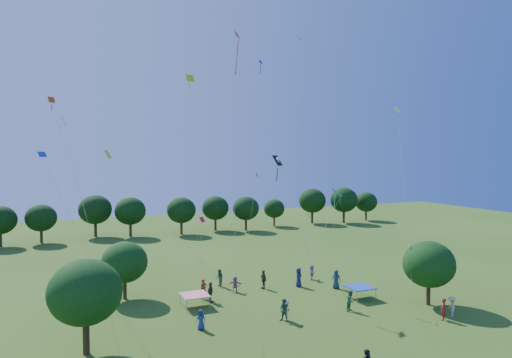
% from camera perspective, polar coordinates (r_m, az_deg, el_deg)
% --- Properties ---
extents(near_tree_west, '(4.71, 4.71, 6.19)m').
position_cam_1_polar(near_tree_west, '(32.11, -20.56, -13.11)').
color(near_tree_west, '#422B19').
rests_on(near_tree_west, ground).
extents(near_tree_north, '(4.09, 4.09, 5.17)m').
position_cam_1_polar(near_tree_north, '(43.02, -16.12, -9.96)').
color(near_tree_north, '#422B19').
rests_on(near_tree_north, ground).
extents(near_tree_east, '(4.41, 4.41, 5.52)m').
position_cam_1_polar(near_tree_east, '(42.44, 20.80, -9.93)').
color(near_tree_east, '#422B19').
rests_on(near_tree_east, ground).
extents(treeline, '(88.01, 8.77, 6.77)m').
position_cam_1_polar(treeline, '(75.77, -13.98, -3.81)').
color(treeline, '#422B19').
rests_on(treeline, ground).
extents(tent_red_stripe, '(2.20, 2.20, 1.10)m').
position_cam_1_polar(tent_red_stripe, '(40.17, -7.66, -14.18)').
color(tent_red_stripe, red).
rests_on(tent_red_stripe, ground).
extents(tent_blue, '(2.20, 2.20, 1.10)m').
position_cam_1_polar(tent_blue, '(43.07, 12.83, -13.04)').
color(tent_blue, blue).
rests_on(tent_blue, ground).
extents(crowd_person_0, '(0.84, 0.76, 1.51)m').
position_cam_1_polar(crowd_person_0, '(35.38, -6.90, -17.05)').
color(crowd_person_0, navy).
rests_on(crowd_person_0, ground).
extents(crowd_person_1, '(0.76, 0.73, 1.72)m').
position_cam_1_polar(crowd_person_1, '(39.75, 22.35, -14.82)').
color(crowd_person_1, maroon).
rests_on(crowd_person_1, ground).
extents(crowd_person_2, '(0.50, 0.88, 1.73)m').
position_cam_1_polar(crowd_person_2, '(45.75, -4.59, -12.25)').
color(crowd_person_2, '#275B32').
rests_on(crowd_person_2, ground).
extents(crowd_person_3, '(0.96, 1.18, 1.65)m').
position_cam_1_polar(crowd_person_3, '(40.69, 23.25, -14.47)').
color(crowd_person_3, tan).
rests_on(crowd_person_3, ground).
extents(crowd_person_4, '(0.56, 1.09, 1.81)m').
position_cam_1_polar(crowd_person_4, '(45.04, 0.93, -12.43)').
color(crowd_person_4, '#433C35').
rests_on(crowd_person_4, ground).
extents(crowd_person_5, '(1.09, 1.51, 1.53)m').
position_cam_1_polar(crowd_person_5, '(48.47, 7.00, -11.52)').
color(crowd_person_5, '#A864AB').
rests_on(crowd_person_5, ground).
extents(crowd_person_6, '(0.99, 0.97, 1.82)m').
position_cam_1_polar(crowd_person_6, '(45.73, 9.99, -12.23)').
color(crowd_person_6, '#1A304D').
rests_on(crowd_person_6, ground).
extents(crowd_person_7, '(0.74, 0.56, 1.79)m').
position_cam_1_polar(crowd_person_7, '(42.28, -6.58, -13.50)').
color(crowd_person_7, maroon).
rests_on(crowd_person_7, ground).
extents(crowd_person_8, '(0.96, 0.82, 1.71)m').
position_cam_1_polar(crowd_person_8, '(39.76, 11.75, -14.66)').
color(crowd_person_8, '#296138').
rests_on(crowd_person_8, ground).
extents(crowd_person_9, '(0.70, 1.16, 1.66)m').
position_cam_1_polar(crowd_person_9, '(36.93, 3.76, -16.05)').
color(crowd_person_9, beige).
rests_on(crowd_person_9, ground).
extents(crowd_person_10, '(1.04, 1.11, 1.79)m').
position_cam_1_polar(crowd_person_10, '(41.23, -5.72, -13.92)').
color(crowd_person_10, '#413934').
rests_on(crowd_person_10, ground).
extents(crowd_person_11, '(1.41, 1.16, 1.47)m').
position_cam_1_polar(crowd_person_11, '(44.12, -2.64, -13.00)').
color(crowd_person_11, '#9F5D7F').
rests_on(crowd_person_11, ground).
extents(crowd_person_12, '(0.86, 1.03, 1.84)m').
position_cam_1_polar(crowd_person_12, '(45.92, 5.35, -12.13)').
color(crowd_person_12, '#1A1D4D').
rests_on(crowd_person_12, ground).
extents(crowd_person_13, '(0.69, 0.44, 1.84)m').
position_cam_1_polar(crowd_person_13, '(42.49, -20.07, -13.54)').
color(crowd_person_13, maroon).
rests_on(crowd_person_13, ground).
extents(crowd_person_14, '(0.90, 0.98, 1.77)m').
position_cam_1_polar(crowd_person_14, '(36.74, 3.59, -16.05)').
color(crowd_person_14, '#214F32').
rests_on(crowd_person_14, ground).
extents(pirate_kite, '(2.47, 6.32, 11.57)m').
position_cam_1_polar(pirate_kite, '(41.43, 2.84, 2.00)').
color(pirate_kite, black).
extents(red_high_kite, '(2.00, 3.64, 22.34)m').
position_cam_1_polar(red_high_kite, '(40.06, -2.47, 12.08)').
color(red_high_kite, red).
extents(small_kite_0, '(1.85, 3.24, 4.92)m').
position_cam_1_polar(small_kite_0, '(49.54, -6.80, -5.60)').
color(small_kite_0, '#F00E40').
extents(small_kite_1, '(4.56, 2.63, 16.87)m').
position_cam_1_polar(small_kite_1, '(44.97, -23.01, 4.71)').
color(small_kite_1, '#D3480B').
extents(small_kite_2, '(1.19, 0.71, 18.07)m').
position_cam_1_polar(small_kite_2, '(37.70, -8.02, 7.36)').
color(small_kite_2, '#CACD12').
extents(small_kite_3, '(0.93, 0.65, 21.00)m').
position_cam_1_polar(small_kite_3, '(36.43, 5.20, 8.90)').
color(small_kite_3, '#167D3B').
extents(small_kite_4, '(4.69, 8.72, 11.82)m').
position_cam_1_polar(small_kite_4, '(36.91, -23.38, -1.55)').
color(small_kite_4, '#1437CD').
extents(small_kite_5, '(1.69, 0.45, 9.80)m').
position_cam_1_polar(small_kite_5, '(45.99, -0.29, -2.28)').
color(small_kite_5, '#851677').
extents(small_kite_6, '(3.22, 5.89, 16.07)m').
position_cam_1_polar(small_kite_6, '(44.04, 17.61, 4.08)').
color(small_kite_6, white).
extents(small_kite_7, '(0.74, 0.71, 8.54)m').
position_cam_1_polar(small_kite_7, '(42.19, 9.79, -2.99)').
color(small_kite_7, '#0CBD98').
extents(small_kite_8, '(1.62, 3.40, 4.79)m').
position_cam_1_polar(small_kite_8, '(53.30, 6.67, -5.27)').
color(small_kite_8, red).
extents(small_kite_9, '(3.21, 5.40, 14.45)m').
position_cam_1_polar(small_kite_9, '(38.99, -21.93, 2.40)').
color(small_kite_9, '#FF3D0D').
extents(small_kite_10, '(10.16, 2.27, 11.84)m').
position_cam_1_polar(small_kite_10, '(28.72, -13.50, -2.42)').
color(small_kite_10, yellow).
extents(small_kite_11, '(4.60, 0.51, 7.22)m').
position_cam_1_polar(small_kite_11, '(52.52, 9.75, -3.76)').
color(small_kite_11, '#198A3F').
extents(small_kite_12, '(3.98, 5.40, 22.53)m').
position_cam_1_polar(small_kite_12, '(52.30, 2.33, 7.56)').
color(small_kite_12, '#1522D8').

